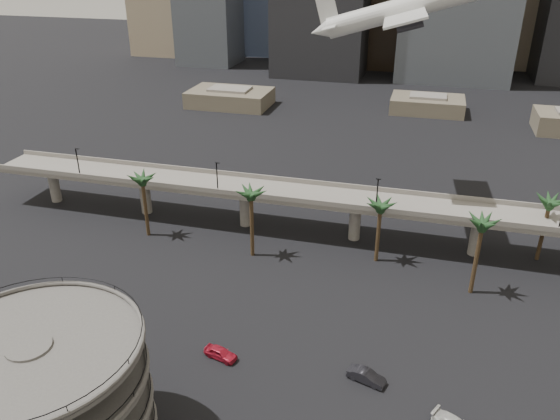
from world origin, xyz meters
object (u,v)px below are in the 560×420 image
(overpass, at_px, (299,198))
(car_b, at_px, (366,376))
(car_a, at_px, (221,353))
(parking_ramp, at_px, (41,395))
(airborne_jet, at_px, (409,8))

(overpass, height_order, car_b, overpass)
(car_a, height_order, car_b, car_b)
(parking_ramp, distance_m, airborne_jet, 85.87)
(airborne_jet, relative_size, car_a, 7.84)
(parking_ramp, relative_size, airborne_jet, 0.59)
(airborne_jet, height_order, car_a, airborne_jet)
(airborne_jet, bearing_deg, car_a, -112.77)
(overpass, xyz_separation_m, car_a, (-1.77, -38.46, -6.52))
(airborne_jet, bearing_deg, parking_ramp, -115.68)
(car_a, bearing_deg, car_b, -73.04)
(overpass, bearing_deg, parking_ramp, -102.43)
(car_a, bearing_deg, overpass, 12.24)
(parking_ramp, xyz_separation_m, airborne_jet, (29.47, 74.53, 30.83))
(airborne_jet, bearing_deg, car_b, -92.39)
(overpass, distance_m, car_a, 39.05)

